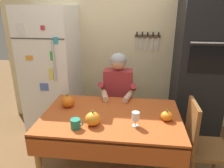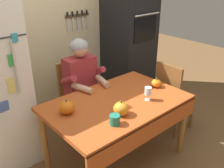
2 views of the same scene
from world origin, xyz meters
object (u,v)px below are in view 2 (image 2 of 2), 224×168
(seated_person, at_px, (84,83))
(wall_oven, at_px, (129,36))
(pumpkin_medium, at_px, (67,107))
(chair_behind_person, at_px, (76,94))
(dining_table, at_px, (118,109))
(wine_glass, at_px, (148,91))
(pumpkin_large, at_px, (121,109))
(chair_right_side, at_px, (172,95))
(pumpkin_small, at_px, (156,83))
(coffee_mug, at_px, (115,120))

(seated_person, bearing_deg, wall_oven, 17.06)
(seated_person, distance_m, pumpkin_medium, 0.68)
(wall_oven, relative_size, chair_behind_person, 2.26)
(dining_table, distance_m, pumpkin_medium, 0.54)
(seated_person, bearing_deg, wine_glass, -72.85)
(dining_table, distance_m, pumpkin_large, 0.28)
(pumpkin_large, bearing_deg, chair_right_side, 10.26)
(chair_right_side, distance_m, wine_glass, 0.75)
(chair_behind_person, distance_m, pumpkin_small, 1.01)
(seated_person, height_order, chair_right_side, seated_person)
(pumpkin_medium, bearing_deg, seated_person, 41.62)
(chair_behind_person, relative_size, coffee_mug, 7.86)
(chair_behind_person, height_order, chair_right_side, same)
(seated_person, distance_m, coffee_mug, 0.92)
(dining_table, distance_m, wine_glass, 0.35)
(chair_behind_person, xyz_separation_m, wine_glass, (0.24, -0.96, 0.32))
(wall_oven, height_order, chair_right_side, wall_oven)
(chair_behind_person, distance_m, coffee_mug, 1.13)
(wall_oven, xyz_separation_m, chair_right_side, (-0.15, -0.93, -0.54))
(wall_oven, relative_size, seated_person, 1.69)
(pumpkin_medium, bearing_deg, pumpkin_large, -44.51)
(chair_right_side, bearing_deg, pumpkin_medium, 173.62)
(wall_oven, distance_m, dining_table, 1.45)
(wall_oven, bearing_deg, chair_behind_person, -172.86)
(chair_behind_person, xyz_separation_m, pumpkin_medium, (-0.51, -0.64, 0.29))
(wall_oven, distance_m, chair_behind_person, 1.18)
(wall_oven, bearing_deg, pumpkin_medium, -153.55)
(chair_behind_person, bearing_deg, coffee_mug, -105.75)
(dining_table, relative_size, wine_glass, 9.90)
(dining_table, xyz_separation_m, wine_glass, (0.25, -0.16, 0.18))
(seated_person, bearing_deg, chair_right_side, -34.28)
(chair_behind_person, bearing_deg, pumpkin_medium, -128.42)
(wine_glass, height_order, pumpkin_medium, pumpkin_medium)
(wall_oven, xyz_separation_m, pumpkin_large, (-1.19, -1.11, -0.25))
(pumpkin_large, bearing_deg, coffee_mug, -152.50)
(chair_right_side, height_order, pumpkin_large, chair_right_side)
(dining_table, height_order, wine_glass, wine_glass)
(dining_table, bearing_deg, wall_oven, 41.31)
(chair_behind_person, distance_m, pumpkin_medium, 0.87)
(seated_person, height_order, pumpkin_large, seated_person)
(chair_right_side, distance_m, pumpkin_small, 0.45)
(pumpkin_large, bearing_deg, dining_table, 52.99)
(wine_glass, distance_m, pumpkin_large, 0.39)
(pumpkin_small, bearing_deg, seated_person, 130.54)
(seated_person, xyz_separation_m, coffee_mug, (-0.30, -0.87, 0.05))
(wall_oven, xyz_separation_m, dining_table, (-1.05, -0.92, -0.39))
(pumpkin_small, bearing_deg, chair_right_side, 3.20)
(chair_behind_person, xyz_separation_m, pumpkin_large, (-0.16, -0.98, 0.29))
(chair_behind_person, distance_m, chair_right_side, 1.19)
(coffee_mug, relative_size, wine_glass, 0.84)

